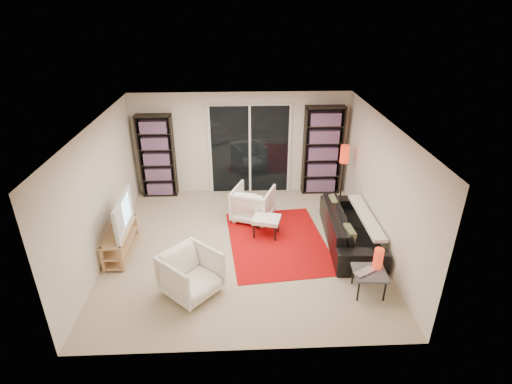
% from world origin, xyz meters
% --- Properties ---
extents(floor, '(5.00, 5.00, 0.00)m').
position_xyz_m(floor, '(0.00, 0.00, 0.00)').
color(floor, tan).
rests_on(floor, ground).
extents(wall_back, '(5.00, 0.02, 2.40)m').
position_xyz_m(wall_back, '(0.00, 2.50, 1.20)').
color(wall_back, beige).
rests_on(wall_back, ground).
extents(wall_front, '(5.00, 0.02, 2.40)m').
position_xyz_m(wall_front, '(0.00, -2.50, 1.20)').
color(wall_front, beige).
rests_on(wall_front, ground).
extents(wall_left, '(0.02, 5.00, 2.40)m').
position_xyz_m(wall_left, '(-2.50, 0.00, 1.20)').
color(wall_left, beige).
rests_on(wall_left, ground).
extents(wall_right, '(0.02, 5.00, 2.40)m').
position_xyz_m(wall_right, '(2.50, 0.00, 1.20)').
color(wall_right, beige).
rests_on(wall_right, ground).
extents(ceiling, '(5.00, 5.00, 0.02)m').
position_xyz_m(ceiling, '(0.00, 0.00, 2.40)').
color(ceiling, white).
rests_on(ceiling, wall_back).
extents(sliding_door, '(1.92, 0.08, 2.16)m').
position_xyz_m(sliding_door, '(0.20, 2.46, 1.05)').
color(sliding_door, white).
rests_on(sliding_door, ground).
extents(bookshelf_left, '(0.80, 0.30, 1.95)m').
position_xyz_m(bookshelf_left, '(-1.95, 2.33, 0.98)').
color(bookshelf_left, black).
rests_on(bookshelf_left, ground).
extents(bookshelf_right, '(0.90, 0.30, 2.10)m').
position_xyz_m(bookshelf_right, '(1.90, 2.33, 1.05)').
color(bookshelf_right, black).
rests_on(bookshelf_right, ground).
extents(tv_stand, '(0.38, 1.20, 0.50)m').
position_xyz_m(tv_stand, '(-2.25, -0.13, 0.26)').
color(tv_stand, tan).
rests_on(tv_stand, floor).
extents(tv, '(0.17, 1.12, 0.64)m').
position_xyz_m(tv, '(-2.23, -0.13, 0.82)').
color(tv, black).
rests_on(tv, tv_stand).
extents(rug, '(2.04, 2.61, 0.01)m').
position_xyz_m(rug, '(0.66, 0.13, 0.01)').
color(rug, '#AE080A').
rests_on(rug, floor).
extents(sofa, '(1.01, 2.29, 0.66)m').
position_xyz_m(sofa, '(2.05, 0.05, 0.33)').
color(sofa, black).
rests_on(sofa, floor).
extents(armchair_back, '(1.02, 1.03, 0.73)m').
position_xyz_m(armchair_back, '(0.22, 1.06, 0.37)').
color(armchair_back, white).
rests_on(armchair_back, floor).
extents(armchair_front, '(1.12, 1.12, 0.73)m').
position_xyz_m(armchair_front, '(-0.84, -1.29, 0.37)').
color(armchair_front, white).
rests_on(armchair_front, floor).
extents(ottoman, '(0.62, 0.55, 0.40)m').
position_xyz_m(ottoman, '(0.46, 0.38, 0.34)').
color(ottoman, white).
rests_on(ottoman, floor).
extents(side_table, '(0.54, 0.54, 0.40)m').
position_xyz_m(side_table, '(1.97, -1.41, 0.36)').
color(side_table, '#46474C').
rests_on(side_table, floor).
extents(laptop, '(0.42, 0.38, 0.03)m').
position_xyz_m(laptop, '(1.90, -1.47, 0.41)').
color(laptop, silver).
rests_on(laptop, side_table).
extents(table_lamp, '(0.15, 0.15, 0.34)m').
position_xyz_m(table_lamp, '(2.11, -1.29, 0.57)').
color(table_lamp, red).
rests_on(table_lamp, side_table).
extents(floor_lamp, '(0.22, 0.22, 1.43)m').
position_xyz_m(floor_lamp, '(2.22, 1.59, 1.10)').
color(floor_lamp, black).
rests_on(floor_lamp, floor).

